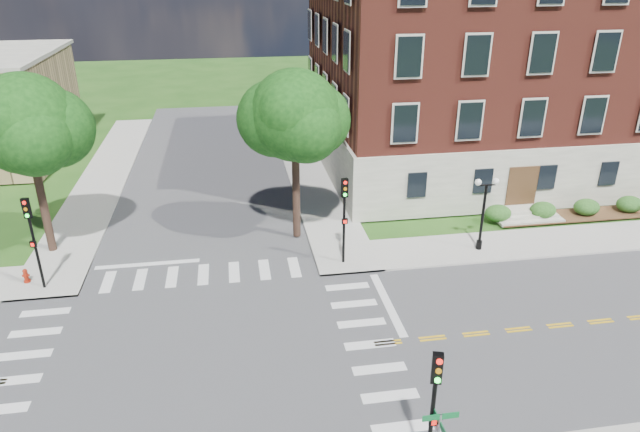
{
  "coord_description": "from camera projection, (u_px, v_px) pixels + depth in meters",
  "views": [
    {
      "loc": [
        1.9,
        -19.38,
        15.06
      ],
      "look_at": [
        6.1,
        6.61,
        3.2
      ],
      "focal_mm": 32.0,
      "sensor_mm": 36.0,
      "label": 1
    }
  ],
  "objects": [
    {
      "name": "ground",
      "position": [
        199.0,
        362.0,
        23.35
      ],
      "size": [
        160.0,
        160.0,
        0.0
      ],
      "primitive_type": "plane",
      "color": "#204B15",
      "rests_on": "ground"
    },
    {
      "name": "sidewalk_ne",
      "position": [
        432.0,
        197.0,
        39.4
      ],
      "size": [
        34.0,
        34.0,
        0.12
      ],
      "color": "#9E9B93",
      "rests_on": "ground"
    },
    {
      "name": "traffic_signal_se",
      "position": [
        434.0,
        402.0,
        16.75
      ],
      "size": [
        0.37,
        0.44,
        4.8
      ],
      "color": "black",
      "rests_on": "ground"
    },
    {
      "name": "twin_lamp_west",
      "position": [
        483.0,
        210.0,
        31.27
      ],
      "size": [
        1.36,
        0.36,
        4.23
      ],
      "color": "black",
      "rests_on": "ground"
    },
    {
      "name": "tree_d",
      "position": [
        295.0,
        116.0,
        30.88
      ],
      "size": [
        5.05,
        5.05,
        9.77
      ],
      "color": "black",
      "rests_on": "ground"
    },
    {
      "name": "fire_hydrant",
      "position": [
        26.0,
        276.0,
        28.78
      ],
      "size": [
        0.35,
        0.35,
        0.75
      ],
      "color": "maroon",
      "rests_on": "ground"
    },
    {
      "name": "shrub_row",
      "position": [
        627.0,
        214.0,
        36.99
      ],
      "size": [
        18.0,
        2.0,
        1.3
      ],
      "primitive_type": null,
      "color": "#1C4A18",
      "rests_on": "ground"
    },
    {
      "name": "tree_c",
      "position": [
        26.0,
        124.0,
        29.2
      ],
      "size": [
        5.25,
        5.25,
        9.89
      ],
      "color": "black",
      "rests_on": "ground"
    },
    {
      "name": "crosswalk_east",
      "position": [
        370.0,
        345.0,
        24.39
      ],
      "size": [
        2.2,
        10.2,
        0.02
      ],
      "primitive_type": null,
      "color": "silver",
      "rests_on": "ground"
    },
    {
      "name": "traffic_signal_nw",
      "position": [
        32.0,
        232.0,
        27.2
      ],
      "size": [
        0.37,
        0.44,
        4.8
      ],
      "color": "black",
      "rests_on": "ground"
    },
    {
      "name": "traffic_signal_ne",
      "position": [
        344.0,
        210.0,
        29.58
      ],
      "size": [
        0.36,
        0.42,
        4.8
      ],
      "color": "black",
      "rests_on": "ground"
    },
    {
      "name": "stop_bar_east",
      "position": [
        387.0,
        304.0,
        27.33
      ],
      "size": [
        0.4,
        5.5,
        0.0
      ],
      "primitive_type": "cube",
      "color": "silver",
      "rests_on": "ground"
    },
    {
      "name": "main_building",
      "position": [
        520.0,
        57.0,
        43.21
      ],
      "size": [
        30.6,
        22.4,
        16.5
      ],
      "color": "gray",
      "rests_on": "ground"
    },
    {
      "name": "road_ew",
      "position": [
        199.0,
        362.0,
        23.35
      ],
      "size": [
        90.0,
        12.0,
        0.01
      ],
      "primitive_type": "cube",
      "color": "#3D3D3F",
      "rests_on": "ground"
    },
    {
      "name": "road_ns",
      "position": [
        199.0,
        362.0,
        23.34
      ],
      "size": [
        12.0,
        90.0,
        0.01
      ],
      "primitive_type": "cube",
      "color": "#3D3D3F",
      "rests_on": "ground"
    }
  ]
}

